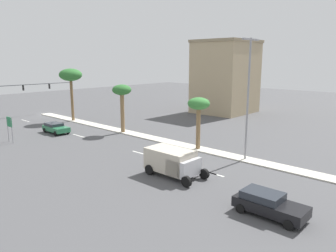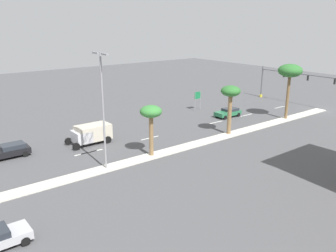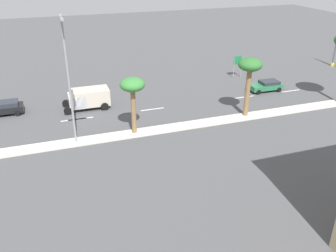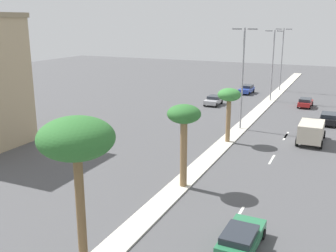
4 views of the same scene
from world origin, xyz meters
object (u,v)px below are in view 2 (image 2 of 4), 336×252
Objects in this scene: palm_tree_far at (231,94)px; street_lamp_trailing at (103,104)px; palm_tree_leading at (151,114)px; directional_road_sign at (198,97)px; palm_tree_inboard at (290,72)px; box_truck at (90,134)px; traffic_signal_gantry at (287,80)px; sedan_green_right at (228,112)px; sedan_black_near at (9,151)px.

street_lamp_trailing is at bearing 90.90° from palm_tree_far.
directional_road_sign is at bearing -55.50° from palm_tree_leading.
street_lamp_trailing is (-0.22, 31.68, -0.46)m from palm_tree_inboard.
palm_tree_far is 1.13× the size of palm_tree_leading.
box_truck is at bearing 23.63° from palm_tree_leading.
palm_tree_inboard is at bearing -151.50° from directional_road_sign.
street_lamp_trailing is (-7.55, 42.24, 2.78)m from traffic_signal_gantry.
sedan_green_right is at bearing -46.58° from palm_tree_far.
street_lamp_trailing is 13.38m from sedan_black_near.
directional_road_sign is at bearing -83.74° from sedan_black_near.
palm_tree_inboard is 1.92× the size of sedan_green_right.
sedan_green_right is at bearing 43.54° from palm_tree_inboard.
box_truck is (8.19, 3.58, -3.61)m from palm_tree_leading.
street_lamp_trailing is (-13.08, 24.70, 4.67)m from directional_road_sign.
box_truck is at bearing 88.89° from traffic_signal_gantry.
palm_tree_far is (-12.78, 5.91, 3.27)m from directional_road_sign.
sedan_green_right is at bearing -71.59° from palm_tree_leading.
palm_tree_leading is (-0.09, 25.82, -2.47)m from palm_tree_inboard.
box_truck is (-1.27, -9.32, 0.50)m from sedan_black_near.
palm_tree_inboard is 40.38m from sedan_black_near.
sedan_green_right is at bearing -75.34° from street_lamp_trailing.
sedan_black_near is at bearing 96.26° from directional_road_sign.
palm_tree_leading is at bearing -156.37° from box_truck.
sedan_green_right is (6.46, 6.14, -6.65)m from palm_tree_inboard.
street_lamp_trailing reaches higher than palm_tree_inboard.
traffic_signal_gantry is 13.26m from palm_tree_inboard.
palm_tree_far is 0.55× the size of street_lamp_trailing.
traffic_signal_gantry is at bearing -87.02° from sedan_green_right.
box_truck is (1.64, 23.26, 0.56)m from sedan_green_right.
street_lamp_trailing is (-0.29, 18.79, 1.41)m from palm_tree_far.
palm_tree_far reaches higher than sedan_green_right.
box_truck is (8.11, 29.40, -6.08)m from palm_tree_inboard.
box_truck is at bearing 74.58° from palm_tree_inboard.
traffic_signal_gantry is 4.35× the size of sedan_black_near.
palm_tree_inboard is 1.46× the size of palm_tree_leading.
palm_tree_inboard is 1.29× the size of palm_tree_far.
palm_tree_far is 18.84m from street_lamp_trailing.
palm_tree_leading is 21.15m from sedan_green_right.
traffic_signal_gantry reaches higher than sedan_black_near.
directional_road_sign is 0.69× the size of sedan_black_near.
directional_road_sign is at bearing 72.52° from traffic_signal_gantry.
street_lamp_trailing is at bearing 104.66° from sedan_green_right.
traffic_signal_gantry reaches higher than box_truck.
palm_tree_inboard is at bearing -89.61° from street_lamp_trailing.
street_lamp_trailing is 2.69× the size of sedan_green_right.
palm_tree_inboard is at bearing -105.42° from box_truck.
palm_tree_inboard is 25.94m from palm_tree_leading.
sedan_black_near is at bearing 87.62° from traffic_signal_gantry.
box_truck is (-4.75, 22.42, -0.95)m from directional_road_sign.
street_lamp_trailing is at bearing 100.14° from traffic_signal_gantry.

